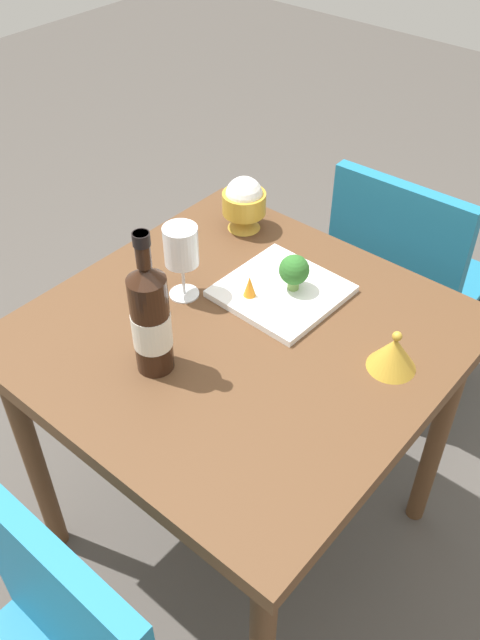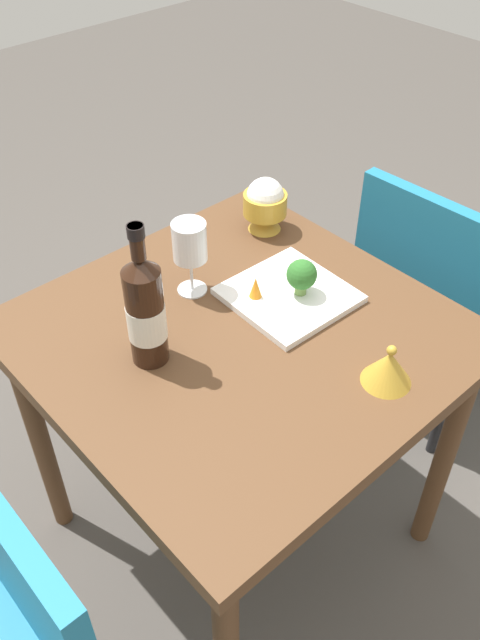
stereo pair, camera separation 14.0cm
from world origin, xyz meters
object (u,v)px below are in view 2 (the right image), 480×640
Objects in this scene: wine_glass at (190,243)px; rice_bowl_lid at (388,367)px; wine_bottle at (145,311)px; chair_by_wall at (428,286)px; serving_plate at (289,295)px; broccoli_floret at (302,275)px; rice_bowl at (265,204)px; carrot_garnish_left at (256,287)px.

rice_bowl_lid is at bearing -77.87° from wine_glass.
rice_bowl_lid is at bearing -50.17° from wine_bottle.
chair_by_wall reaches higher than serving_plate.
rice_bowl_lid is at bearing -67.14° from chair_by_wall.
wine_glass is 0.25m from broccoli_floret.
carrot_garnish_left is at bearing -137.58° from rice_bowl.
chair_by_wall is 16.60× the size of carrot_garnish_left.
wine_glass is 3.50× the size of carrot_garnish_left.
carrot_garnish_left is at bearing -2.77° from wine_bottle.
wine_glass reaches higher than broccoli_floret.
chair_by_wall is 3.29× the size of serving_plate.
broccoli_floret is (0.16, -0.19, -0.06)m from wine_glass.
chair_by_wall is 0.60m from broccoli_floret.
rice_bowl is at bearing 57.40° from serving_plate.
wine_bottle is 0.29m from carrot_garnish_left.
chair_by_wall is 8.50× the size of rice_bowl_lid.
serving_plate is at bearing 133.03° from broccoli_floret.
chair_by_wall is 4.75× the size of wine_glass.
broccoli_floret is at bearing -94.47° from chair_by_wall.
broccoli_floret is (0.06, 0.29, 0.03)m from rice_bowl_lid.
wine_bottle is at bearing -159.48° from rice_bowl.
rice_bowl_lid is at bearing -101.38° from broccoli_floret.
wine_glass is 0.25m from serving_plate.
chair_by_wall is 0.56m from rice_bowl.
rice_bowl is 0.29m from broccoli_floret.
chair_by_wall is at bearing -4.33° from serving_plate.
serving_plate is 0.08m from carrot_garnish_left.
wine_glass is 0.69× the size of serving_plate.
rice_bowl is (0.30, 0.07, -0.05)m from wine_glass.
rice_bowl is 1.42× the size of rice_bowl_lid.
rice_bowl is 0.58m from rice_bowl_lid.
rice_bowl reaches higher than serving_plate.
wine_glass reaches higher than carrot_garnish_left.
serving_plate is 3.01× the size of broccoli_floret.
wine_bottle reaches higher than broccoli_floret.
rice_bowl_lid is at bearing -86.04° from carrot_garnish_left.
wine_bottle is 1.23× the size of serving_plate.
rice_bowl is at bearing 20.52° from wine_bottle.
serving_plate is 5.04× the size of carrot_garnish_left.
carrot_garnish_left reaches higher than serving_plate.
broccoli_floret is at bearing -117.70° from rice_bowl.
rice_bowl is (0.50, 0.19, -0.05)m from wine_bottle.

